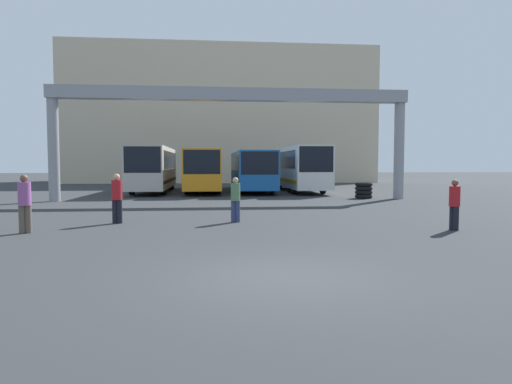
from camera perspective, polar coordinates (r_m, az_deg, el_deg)
The scene contains 12 objects.
ground_plane at distance 8.47m, azimuth 3.11°, elevation -10.63°, with size 200.00×200.00×0.00m, color #2D3033.
building_backdrop at distance 55.01m, azimuth -4.39°, elevation 9.17°, with size 34.24×12.00×14.95m.
overhead_gantry at distance 26.35m, azimuth -2.94°, elevation 10.29°, with size 20.34×0.80×6.36m.
bus_slot_0 at distance 34.20m, azimuth -12.70°, elevation 3.11°, with size 2.46×10.88×3.24m.
bus_slot_1 at distance 34.52m, azimuth -6.60°, elevation 3.00°, with size 2.52×12.02×3.05m.
bus_slot_2 at distance 34.31m, azimuth -0.54°, elevation 2.93°, with size 2.61×11.33×2.95m.
bus_slot_3 at distance 34.71m, azimuth 5.45°, elevation 3.23°, with size 2.44×11.13×3.29m.
pedestrian_near_left at distance 15.45m, azimuth 23.56°, elevation -1.33°, with size 0.33×0.33×1.59m.
pedestrian_near_center at distance 16.18m, azimuth -2.58°, elevation -0.81°, with size 0.33×0.33×1.60m.
pedestrian_far_center at distance 16.57m, azimuth -16.99°, elevation -0.61°, with size 0.36×0.36×1.73m.
pedestrian_mid_left at distance 15.24m, azimuth -26.94°, elevation -1.14°, with size 0.36×0.36×1.75m.
tire_stack at distance 28.15m, azimuth 13.31°, elevation 0.20°, with size 1.04×1.04×0.96m.
Camera 1 is at (-1.26, -8.12, 2.07)m, focal length 32.00 mm.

